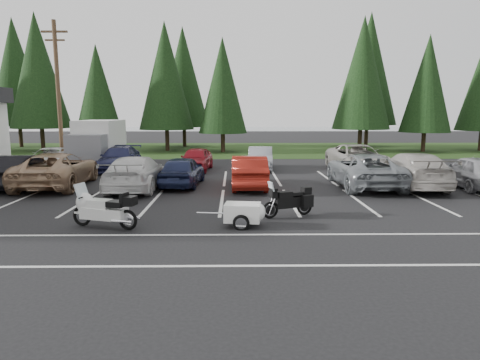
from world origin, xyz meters
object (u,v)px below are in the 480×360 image
car_near_8 (474,172)px  car_far_1 (119,159)px  car_near_2 (57,170)px  car_near_1 (20,171)px  car_far_2 (196,159)px  car_near_6 (364,170)px  car_far_0 (51,159)px  car_near_5 (249,171)px  cargo_trailer (243,215)px  adventure_motorcycle (288,198)px  touring_motorcycle (104,206)px  car_near_7 (412,170)px  box_truck (96,143)px  utility_pole (58,92)px  car_near_3 (136,173)px  car_far_3 (260,158)px  car_near_4 (182,171)px  car_far_4 (357,158)px

car_near_8 → car_far_1: size_ratio=0.93×
car_near_8 → car_far_1: bearing=-18.0°
car_near_2 → car_near_8: car_near_2 is taller
car_near_1 → car_far_2: (7.70, 5.52, -0.07)m
car_near_6 → car_far_0: car_near_6 is taller
car_far_0 → car_far_1: size_ratio=1.00×
car_near_5 → cargo_trailer: bearing=86.3°
car_near_2 → car_far_0: size_ratio=1.19×
car_near_8 → adventure_motorcycle: bearing=30.8°
touring_motorcycle → adventure_motorcycle: size_ratio=1.19×
car_near_1 → car_near_2: size_ratio=0.79×
car_near_7 → box_truck: bearing=-22.5°
box_truck → car_near_7: box_truck is taller
box_truck → car_far_0: size_ratio=1.15×
utility_pole → car_near_3: bearing=-51.5°
box_truck → car_near_5: bearing=-40.5°
car_near_3 → car_near_8: (15.35, 0.08, 0.01)m
car_near_7 → car_far_3: (-6.66, 6.31, -0.14)m
box_truck → car_near_4: (6.53, -7.82, -0.74)m
car_far_2 → car_far_0: bearing=-175.7°
box_truck → car_far_3: (10.57, -2.03, -0.78)m
car_near_8 → car_far_0: car_near_8 is taller
car_far_4 → car_near_1: bearing=-166.4°
utility_pole → touring_motorcycle: size_ratio=3.66×
car_far_0 → car_far_3: (12.47, 0.37, -0.00)m
car_near_5 → car_near_7: car_near_7 is taller
utility_pole → car_near_7: (19.23, -7.84, -3.89)m
car_far_1 → car_far_3: bearing=2.5°
touring_motorcycle → car_near_8: bearing=41.3°
car_near_1 → car_far_4: (17.23, 5.19, 0.03)m
car_near_4 → touring_motorcycle: 7.54m
car_near_4 → car_near_6: 8.52m
car_far_2 → adventure_motorcycle: (4.07, -11.33, -0.06)m
touring_motorcycle → car_near_1: bearing=147.9°
car_far_0 → adventure_motorcycle: 17.11m
car_near_3 → car_far_1: bearing=-67.9°
car_near_2 → car_near_8: bearing=174.5°
car_near_1 → car_far_3: car_near_1 is taller
car_far_0 → adventure_motorcycle: (12.69, -11.48, -0.05)m
adventure_motorcycle → car_far_4: bearing=41.7°
utility_pole → car_far_3: (12.57, -1.53, -4.03)m
car_near_7 → car_far_3: 9.17m
car_near_1 → car_far_4: bearing=-166.3°
car_near_8 → touring_motorcycle: 16.23m
car_far_2 → adventure_motorcycle: size_ratio=1.96×
utility_pole → car_far_0: 4.45m
car_near_4 → utility_pole: bearing=-36.2°
car_far_1 → car_far_3: car_far_1 is taller
car_near_1 → car_near_7: car_near_7 is taller
car_near_3 → car_far_0: bearing=-43.6°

